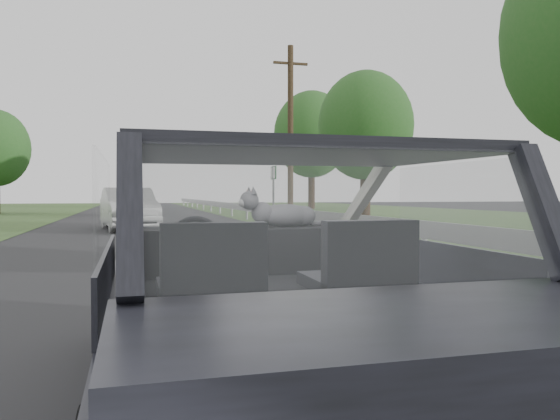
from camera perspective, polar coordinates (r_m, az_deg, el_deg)
ground at (r=3.29m, az=-0.55°, el=-20.17°), size 140.00×140.00×0.00m
subject_car at (r=3.09m, az=-0.56°, el=-7.60°), size 1.80×4.00×1.45m
dashboard at (r=3.68m, az=-3.03°, el=-4.15°), size 1.58×0.45×0.30m
driver_seat at (r=2.71m, az=-7.23°, el=-5.63°), size 0.50×0.72×0.42m
passenger_seat at (r=2.93m, az=8.52°, el=-5.08°), size 0.50×0.72×0.42m
steering_wheel at (r=3.32m, az=-8.73°, el=-3.59°), size 0.36×0.36×0.04m
cat at (r=3.72m, az=0.52°, el=-0.40°), size 0.63×0.33×0.27m
guardrail at (r=13.93m, az=6.14°, el=-0.95°), size 0.05×90.00×0.32m
other_car at (r=19.12m, az=-15.53°, el=0.13°), size 2.28×4.54×1.43m
highway_sign at (r=24.72m, az=-0.69°, el=1.74°), size 0.12×0.99×2.46m
utility_pole at (r=23.21m, az=1.10°, el=7.90°), size 0.32×0.32×7.45m
tree_2 at (r=26.91m, az=8.92°, el=6.52°), size 5.39×5.39×6.97m
tree_3 at (r=44.47m, az=3.32°, el=6.12°), size 8.05×8.05×9.27m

